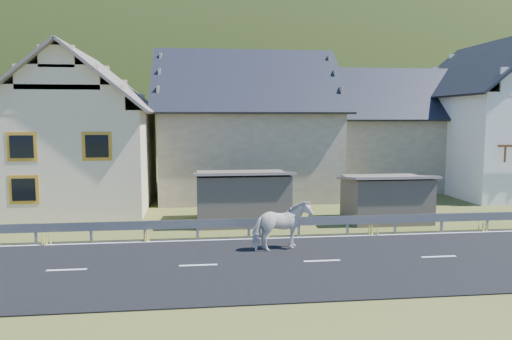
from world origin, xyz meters
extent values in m
plane|color=#3E4B1A|center=(0.00, 0.00, 0.00)|extent=(160.00, 160.00, 0.00)
cube|color=black|center=(0.00, 0.00, 0.02)|extent=(60.00, 7.00, 0.04)
cube|color=silver|center=(0.00, 0.00, 0.04)|extent=(60.00, 6.60, 0.01)
cube|color=#93969B|center=(0.00, 3.68, 0.58)|extent=(28.00, 0.08, 0.34)
cube|color=#93969B|center=(-10.00, 3.70, 0.35)|extent=(0.10, 0.06, 0.70)
cube|color=#93969B|center=(-8.00, 3.70, 0.35)|extent=(0.10, 0.06, 0.70)
cube|color=#93969B|center=(-6.00, 3.70, 0.35)|extent=(0.10, 0.06, 0.70)
cube|color=#93969B|center=(-4.00, 3.70, 0.35)|extent=(0.10, 0.06, 0.70)
cube|color=#93969B|center=(-2.00, 3.70, 0.35)|extent=(0.10, 0.06, 0.70)
cube|color=#93969B|center=(0.00, 3.70, 0.35)|extent=(0.10, 0.06, 0.70)
cube|color=#93969B|center=(2.00, 3.70, 0.35)|extent=(0.10, 0.06, 0.70)
cube|color=#93969B|center=(4.00, 3.70, 0.35)|extent=(0.10, 0.06, 0.70)
cube|color=#93969B|center=(6.00, 3.70, 0.35)|extent=(0.10, 0.06, 0.70)
cube|color=#93969B|center=(8.00, 3.70, 0.35)|extent=(0.10, 0.06, 0.70)
cube|color=brown|center=(-2.00, 6.50, 1.10)|extent=(4.30, 3.30, 2.40)
cube|color=brown|center=(4.50, 6.00, 1.00)|extent=(3.80, 2.90, 2.20)
cube|color=beige|center=(-10.00, 12.00, 2.50)|extent=(7.00, 9.00, 5.00)
cube|color=orange|center=(-11.60, 7.50, 3.40)|extent=(1.30, 0.12, 1.30)
cube|color=orange|center=(-8.40, 7.50, 3.40)|extent=(1.30, 0.12, 1.30)
cube|color=orange|center=(-11.60, 7.50, 1.50)|extent=(1.30, 0.12, 1.30)
cube|color=tan|center=(-12.00, 13.50, 6.56)|extent=(0.70, 0.70, 2.40)
cube|color=tan|center=(-1.00, 15.00, 2.50)|extent=(10.00, 9.00, 5.00)
cube|color=tan|center=(9.00, 17.00, 2.30)|extent=(9.00, 8.00, 4.60)
cube|color=silver|center=(15.00, 14.00, 3.00)|extent=(8.00, 10.00, 6.00)
ellipsoid|color=#213714|center=(5.00, 180.00, -20.00)|extent=(440.00, 280.00, 260.00)
imported|color=silver|center=(-1.07, 1.49, 0.91)|extent=(1.50, 2.24, 1.74)
camera|label=1|loc=(-4.04, -15.41, 4.68)|focal=35.00mm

